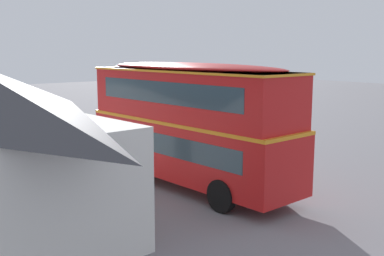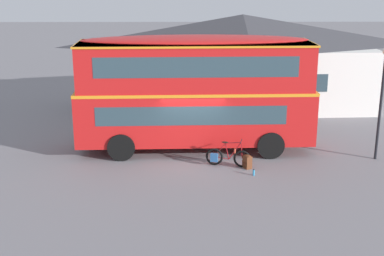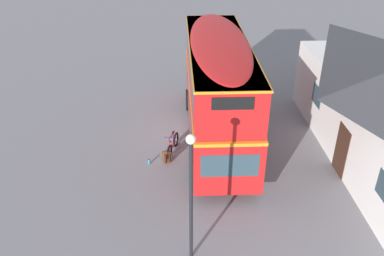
% 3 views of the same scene
% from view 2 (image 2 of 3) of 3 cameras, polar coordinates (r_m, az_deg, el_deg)
% --- Properties ---
extents(ground_plane, '(120.00, 120.00, 0.00)m').
position_cam_2_polar(ground_plane, '(21.39, 0.10, -3.28)').
color(ground_plane, slate).
extents(double_decker_bus, '(9.71, 2.87, 4.79)m').
position_cam_2_polar(double_decker_bus, '(21.71, 0.34, 4.28)').
color(double_decker_bus, black).
rests_on(double_decker_bus, ground).
extents(touring_bicycle, '(1.73, 0.59, 1.06)m').
position_cam_2_polar(touring_bicycle, '(20.47, 3.73, -3.13)').
color(touring_bicycle, black).
rests_on(touring_bicycle, ground).
extents(backpack_on_ground, '(0.38, 0.40, 0.55)m').
position_cam_2_polar(backpack_on_ground, '(20.36, 5.96, -3.57)').
color(backpack_on_ground, '#592D19').
rests_on(backpack_on_ground, ground).
extents(water_bottle_blue_sports, '(0.08, 0.08, 0.24)m').
position_cam_2_polar(water_bottle_blue_sports, '(19.75, 6.65, -4.77)').
color(water_bottle_blue_sports, '#338CBF').
rests_on(water_bottle_blue_sports, ground).
extents(pub_building, '(14.44, 6.20, 5.05)m').
position_cam_2_polar(pub_building, '(29.17, 5.38, 7.25)').
color(pub_building, silver).
rests_on(pub_building, ground).
extents(street_lamp, '(0.28, 0.28, 4.46)m').
position_cam_2_polar(street_lamp, '(21.85, 19.77, 3.73)').
color(street_lamp, black).
rests_on(street_lamp, ground).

